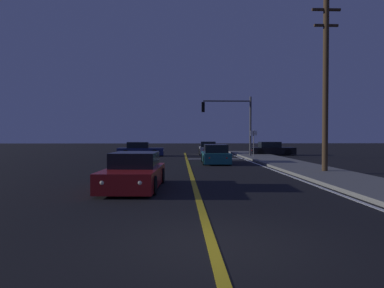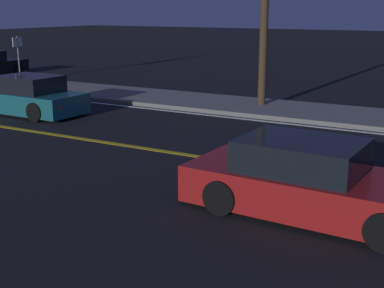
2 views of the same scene
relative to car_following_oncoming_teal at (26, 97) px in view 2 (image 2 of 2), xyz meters
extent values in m
cube|color=slate|center=(4.68, -6.16, -0.51)|extent=(3.20, 44.18, 0.15)
cube|color=gold|center=(-1.95, -6.16, -0.58)|extent=(0.20, 41.73, 0.01)
cube|color=white|center=(2.83, -6.16, -0.58)|extent=(0.16, 41.73, 0.01)
cube|color=#195960|center=(0.00, 0.06, -0.14)|extent=(1.90, 4.46, 0.68)
cube|color=black|center=(0.00, -0.20, 0.46)|extent=(1.60, 2.07, 0.60)
cylinder|color=black|center=(0.87, 1.42, -0.26)|extent=(0.23, 0.64, 0.64)
cylinder|color=black|center=(-0.87, -1.29, -0.26)|extent=(0.23, 0.64, 0.64)
cylinder|color=black|center=(0.81, -1.33, -0.26)|extent=(0.23, 0.64, 0.64)
sphere|color=red|center=(-0.60, -2.09, -0.06)|extent=(0.14, 0.14, 0.14)
sphere|color=red|center=(0.51, -2.11, -0.06)|extent=(0.14, 0.14, 0.14)
cylinder|color=black|center=(8.01, 9.09, -0.26)|extent=(0.64, 0.22, 0.64)
sphere|color=#FFF4CC|center=(8.77, 10.46, -0.06)|extent=(0.18, 0.18, 0.18)
sphere|color=#FFF4CC|center=(8.77, 9.37, -0.06)|extent=(0.18, 0.18, 0.18)
cube|color=maroon|center=(-4.24, -11.52, -0.14)|extent=(2.11, 4.66, 0.68)
cube|color=black|center=(-4.22, -11.25, 0.46)|extent=(1.73, 2.18, 0.60)
cylinder|color=black|center=(-3.28, -10.15, -0.26)|extent=(0.25, 0.65, 0.64)
cylinder|color=black|center=(-5.06, -10.06, -0.26)|extent=(0.25, 0.65, 0.64)
sphere|color=red|center=(-3.54, -9.31, -0.06)|extent=(0.14, 0.14, 0.14)
sphere|color=red|center=(-4.72, -9.26, -0.06)|extent=(0.14, 0.14, 0.14)
cylinder|color=slate|center=(3.58, 4.11, 0.62)|extent=(0.06, 0.06, 2.41)
cube|color=white|center=(3.58, 4.11, 1.58)|extent=(0.56, 0.07, 0.40)
camera|label=1|loc=(-2.53, -24.66, 1.40)|focal=32.92mm
camera|label=2|loc=(-13.04, -13.96, 3.01)|focal=49.35mm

